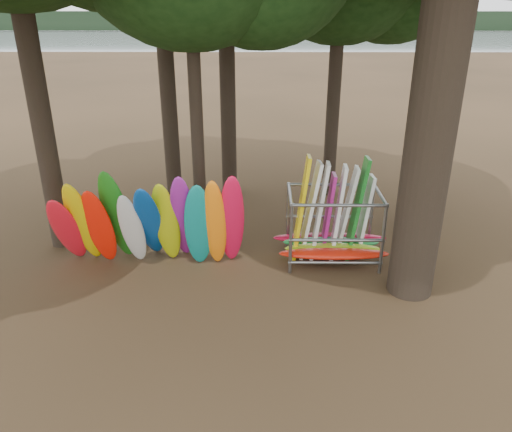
{
  "coord_description": "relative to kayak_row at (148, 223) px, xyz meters",
  "views": [
    {
      "loc": [
        0.57,
        -10.42,
        6.61
      ],
      "look_at": [
        0.45,
        1.5,
        1.4
      ],
      "focal_mm": 35.0,
      "sensor_mm": 36.0,
      "label": 1
    }
  ],
  "objects": [
    {
      "name": "far_shore",
      "position": [
        2.33,
        108.72,
        0.72
      ],
      "size": [
        160.0,
        4.0,
        4.0
      ],
      "primitive_type": "cube",
      "color": "black",
      "rests_on": "ground"
    },
    {
      "name": "ground",
      "position": [
        2.33,
        -1.28,
        -1.28
      ],
      "size": [
        120.0,
        120.0,
        0.0
      ],
      "primitive_type": "plane",
      "color": "#47331E",
      "rests_on": "ground"
    },
    {
      "name": "lake",
      "position": [
        2.33,
        58.72,
        -1.28
      ],
      "size": [
        160.0,
        160.0,
        0.0
      ],
      "primitive_type": "plane",
      "color": "gray",
      "rests_on": "ground"
    },
    {
      "name": "kayak_row",
      "position": [
        0.0,
        0.0,
        0.0
      ],
      "size": [
        5.04,
        2.03,
        2.96
      ],
      "color": "red",
      "rests_on": "ground"
    },
    {
      "name": "storage_rack",
      "position": [
        4.85,
        0.5,
        -0.34
      ],
      "size": [
        3.19,
        1.51,
        2.9
      ],
      "color": "slate",
      "rests_on": "ground"
    }
  ]
}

